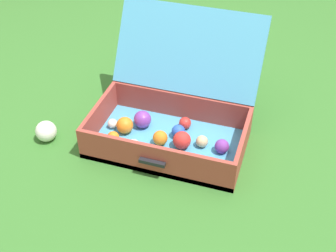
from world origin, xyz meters
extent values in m
plane|color=#336B28|center=(0.00, 0.00, 0.00)|extent=(16.00, 16.00, 0.00)
cube|color=#4799C6|center=(0.09, 0.03, 0.01)|extent=(0.67, 0.39, 0.03)
cube|color=#9E3D33|center=(-0.24, 0.03, 0.08)|extent=(0.02, 0.39, 0.15)
cube|color=#9E3D33|center=(0.42, 0.03, 0.08)|extent=(0.02, 0.39, 0.15)
cube|color=#9E3D33|center=(0.09, -0.16, 0.08)|extent=(0.64, 0.02, 0.15)
cube|color=#9E3D33|center=(0.09, 0.21, 0.08)|extent=(0.64, 0.02, 0.15)
cube|color=#4799C6|center=(0.09, 0.33, 0.32)|extent=(0.67, 0.22, 0.34)
cube|color=black|center=(0.09, -0.18, 0.08)|extent=(0.11, 0.02, 0.02)
sphere|color=red|center=(0.16, 0.01, 0.06)|extent=(0.08, 0.08, 0.08)
sphere|color=#D1B784|center=(0.24, 0.04, 0.05)|extent=(0.05, 0.05, 0.05)
sphere|color=orange|center=(-0.14, -0.05, 0.05)|extent=(0.05, 0.05, 0.05)
sphere|color=purple|center=(0.33, 0.03, 0.06)|extent=(0.06, 0.06, 0.06)
sphere|color=white|center=(-0.18, 0.04, 0.05)|extent=(0.04, 0.04, 0.04)
sphere|color=red|center=(0.14, 0.14, 0.05)|extent=(0.06, 0.06, 0.06)
sphere|color=white|center=(-0.03, -0.08, 0.05)|extent=(0.06, 0.06, 0.06)
sphere|color=orange|center=(0.06, 0.00, 0.06)|extent=(0.07, 0.07, 0.07)
sphere|color=navy|center=(0.24, -0.09, 0.05)|extent=(0.05, 0.05, 0.05)
sphere|color=blue|center=(0.13, 0.07, 0.06)|extent=(0.06, 0.06, 0.06)
sphere|color=purple|center=(-0.05, 0.09, 0.07)|extent=(0.08, 0.08, 0.08)
sphere|color=orange|center=(-0.11, 0.03, 0.06)|extent=(0.08, 0.08, 0.08)
sphere|color=white|center=(-0.44, -0.10, 0.05)|extent=(0.10, 0.10, 0.10)
camera|label=1|loc=(0.55, -1.39, 1.33)|focal=47.85mm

